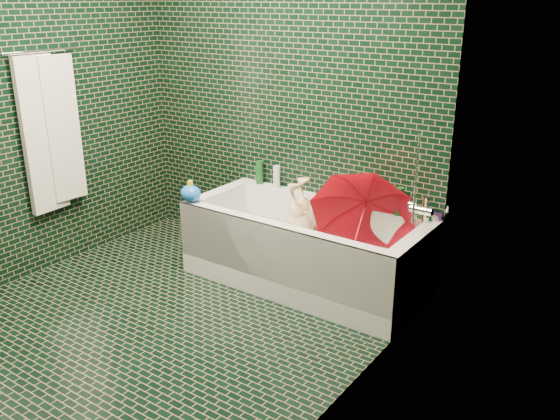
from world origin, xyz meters
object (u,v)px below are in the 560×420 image
Objects in this scene: bath_toy at (191,193)px; umbrella at (359,226)px; bathtub at (304,256)px; rubber_duck at (406,209)px; child at (305,240)px.

umbrella is at bearing -6.21° from bath_toy.
bathtub is 0.79m from rubber_duck.
bath_toy reaches higher than bathtub.
bath_toy reaches higher than rubber_duck.
bath_toy reaches higher than child.
bath_toy is (-1.20, -0.32, 0.09)m from umbrella.
child is at bearing 160.90° from umbrella.
rubber_duck is (0.19, 0.31, 0.07)m from umbrella.
umbrella is at bearing -127.11° from rubber_duck.
child is at bearing -161.99° from rubber_duck.
child is at bearing 119.84° from bathtub.
child is (-0.03, 0.05, 0.10)m from bathtub.
child is 0.89m from bath_toy.
bathtub is 0.94m from bath_toy.
umbrella is 0.37m from rubber_duck.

